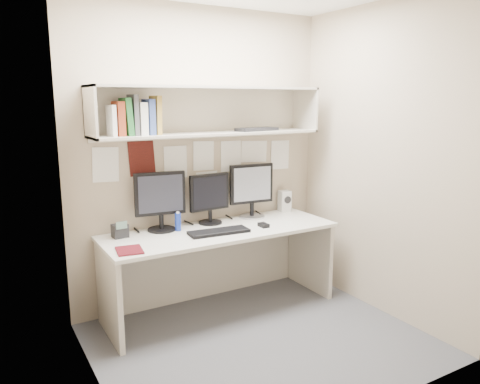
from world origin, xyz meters
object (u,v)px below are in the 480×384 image
monitor_center (210,196)px  speaker (285,201)px  desk (221,269)px  maroon_notebook (129,250)px  desk_phone (120,231)px  monitor_right (252,189)px  keyboard (219,232)px  monitor_left (160,199)px

monitor_center → speaker: monitor_center is taller
desk → maroon_notebook: size_ratio=9.01×
maroon_notebook → desk_phone: 0.38m
desk → monitor_center: bearing=87.0°
monitor_right → keyboard: bearing=-142.9°
monitor_center → speaker: size_ratio=2.16×
keyboard → speaker: 1.00m
desk → keyboard: bearing=-122.9°
monitor_left → monitor_center: size_ratio=1.12×
desk_phone → keyboard: bearing=-26.3°
monitor_right → speaker: (0.41, 0.04, -0.17)m
desk → desk_phone: size_ratio=14.14×
desk_phone → speaker: bearing=-2.0°
monitor_right → maroon_notebook: size_ratio=2.25×
keyboard → speaker: speaker is taller
desk_phone → monitor_left: bearing=0.9°
monitor_left → speaker: size_ratio=2.41×
monitor_right → maroon_notebook: (-1.30, -0.41, -0.26)m
desk → maroon_notebook: 0.94m
desk_phone → desk: bearing=-17.5°
monitor_right → desk_phone: size_ratio=3.53×
monitor_right → monitor_left: bearing=-175.2°
desk → keyboard: (-0.07, -0.11, 0.38)m
desk → monitor_left: (-0.45, 0.22, 0.63)m
desk → maroon_notebook: (-0.85, -0.19, 0.37)m
monitor_left → speaker: bearing=8.5°
speaker → desk_phone: bearing=-169.3°
desk → monitor_center: 0.65m
monitor_left → monitor_center: bearing=6.8°
monitor_right → monitor_center: bearing=-175.3°
speaker → maroon_notebook: size_ratio=0.92×
desk_phone → maroon_notebook: bearing=-100.9°
desk → keyboard: keyboard is taller
monitor_center → keyboard: (-0.08, -0.33, -0.23)m
maroon_notebook → desk_phone: size_ratio=1.57×
monitor_center → keyboard: 0.41m
desk → monitor_right: (0.45, 0.22, 0.63)m
desk → monitor_left: size_ratio=4.04×
maroon_notebook → speaker: bearing=23.5°
desk_phone → monitor_right: bearing=-3.0°
speaker → maroon_notebook: 1.76m
monitor_center → desk_phone: (-0.82, -0.03, -0.19)m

